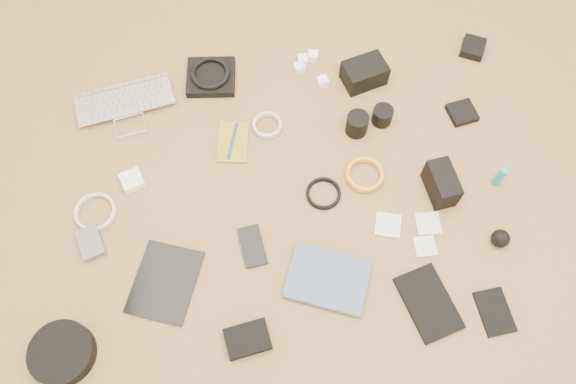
{
  "coord_description": "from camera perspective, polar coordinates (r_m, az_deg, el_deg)",
  "views": [
    {
      "loc": [
        -0.04,
        -0.75,
        1.59
      ],
      "look_at": [
        0.01,
        -0.01,
        0.02
      ],
      "focal_mm": 35.0,
      "sensor_mm": 36.0,
      "label": 1
    }
  ],
  "objects": [
    {
      "name": "lens_pouch",
      "position": [
        2.14,
        18.28,
        13.75
      ],
      "size": [
        0.11,
        0.11,
        0.03
      ],
      "primitive_type": "cube",
      "rotation": [
        0.0,
        0.0,
        -0.41
      ],
      "color": "black",
      "rests_on": "ground"
    },
    {
      "name": "card_reader",
      "position": [
        1.97,
        17.26,
        7.71
      ],
      "size": [
        0.1,
        0.1,
        0.02
      ],
      "primitive_type": "cube",
      "rotation": [
        0.0,
        0.0,
        0.24
      ],
      "color": "black",
      "rests_on": "ground"
    },
    {
      "name": "lens_cleaner",
      "position": [
        1.85,
        20.72,
        1.5
      ],
      "size": [
        0.03,
        0.03,
        0.09
      ],
      "primitive_type": "cylinder",
      "rotation": [
        0.0,
        0.0,
        -0.41
      ],
      "color": "teal",
      "rests_on": "ground"
    },
    {
      "name": "laptop",
      "position": [
        1.96,
        -15.98,
        7.78
      ],
      "size": [
        0.37,
        0.3,
        0.03
      ],
      "primitive_type": "imported",
      "rotation": [
        0.0,
        0.0,
        0.24
      ],
      "color": "silver",
      "rests_on": "ground"
    },
    {
      "name": "charger_c",
      "position": [
        2.01,
        1.47,
        13.26
      ],
      "size": [
        0.04,
        0.04,
        0.03
      ],
      "primitive_type": "cube",
      "rotation": [
        0.0,
        0.0,
        0.06
      ],
      "color": "white",
      "rests_on": "ground"
    },
    {
      "name": "paperback",
      "position": [
        1.62,
        3.32,
        -11.65
      ],
      "size": [
        0.27,
        0.24,
        0.02
      ],
      "primitive_type": "imported",
      "rotation": [
        0.0,
        0.0,
        1.23
      ],
      "color": "#485A7A",
      "rests_on": "ground"
    },
    {
      "name": "headphone_case",
      "position": [
        1.7,
        -21.96,
        -14.94
      ],
      "size": [
        0.19,
        0.19,
        0.05
      ],
      "primitive_type": "cylinder",
      "rotation": [
        0.0,
        0.0,
        0.06
      ],
      "color": "black",
      "rests_on": "ground"
    },
    {
      "name": "filter_case_mid",
      "position": [
        1.76,
        14.04,
        -3.14
      ],
      "size": [
        0.07,
        0.07,
        0.01
      ],
      "primitive_type": "cube",
      "rotation": [
        0.0,
        0.0,
        -0.01
      ],
      "color": "silver",
      "rests_on": "ground"
    },
    {
      "name": "power_brick",
      "position": [
        1.82,
        -15.54,
        1.12
      ],
      "size": [
        0.09,
        0.09,
        0.03
      ],
      "primitive_type": "cube",
      "rotation": [
        0.0,
        0.0,
        0.39
      ],
      "color": "white",
      "rests_on": "ground"
    },
    {
      "name": "notebook_black_a",
      "position": [
        1.68,
        14.09,
        -10.87
      ],
      "size": [
        0.18,
        0.23,
        0.01
      ],
      "primitive_type": "cube",
      "rotation": [
        0.0,
        0.0,
        0.32
      ],
      "color": "black",
      "rests_on": "ground"
    },
    {
      "name": "battery_charger",
      "position": [
        1.77,
        -19.39,
        -4.93
      ],
      "size": [
        0.1,
        0.12,
        0.03
      ],
      "primitive_type": "cube",
      "rotation": [
        0.0,
        0.0,
        0.37
      ],
      "color": "#5D5E63",
      "rests_on": "ground"
    },
    {
      "name": "charger_b",
      "position": [
        2.02,
        2.54,
        13.62
      ],
      "size": [
        0.04,
        0.04,
        0.03
      ],
      "primitive_type": "cube",
      "rotation": [
        0.0,
        0.0,
        -0.16
      ],
      "color": "white",
      "rests_on": "ground"
    },
    {
      "name": "drive_case",
      "position": [
        1.6,
        -4.13,
        -14.69
      ],
      "size": [
        0.14,
        0.11,
        0.03
      ],
      "primitive_type": "cube",
      "rotation": [
        0.0,
        0.0,
        0.21
      ],
      "color": "black",
      "rests_on": "ground"
    },
    {
      "name": "cable_black",
      "position": [
        1.75,
        3.61,
        -0.21
      ],
      "size": [
        0.11,
        0.11,
        0.01
      ],
      "primitive_type": "torus",
      "rotation": [
        0.0,
        0.0,
        0.05
      ],
      "color": "black",
      "rests_on": "ground"
    },
    {
      "name": "filter_case_right",
      "position": [
        1.73,
        13.75,
        -5.39
      ],
      "size": [
        0.07,
        0.07,
        0.01
      ],
      "primitive_type": "cube",
      "rotation": [
        0.0,
        0.0,
        0.04
      ],
      "color": "silver",
      "rests_on": "ground"
    },
    {
      "name": "phone",
      "position": [
        1.68,
        -3.65,
        -5.51
      ],
      "size": [
        0.09,
        0.14,
        0.01
      ],
      "primitive_type": "cube",
      "rotation": [
        0.0,
        0.0,
        0.18
      ],
      "color": "black",
      "rests_on": "ground"
    },
    {
      "name": "pen_blue",
      "position": [
        1.83,
        -5.65,
        5.21
      ],
      "size": [
        0.04,
        0.13,
        0.01
      ],
      "primitive_type": "cylinder",
      "rotation": [
        1.57,
        0.0,
        -0.25
      ],
      "color": "#133BA0",
      "rests_on": "notebook_olive"
    },
    {
      "name": "charger_d",
      "position": [
        1.95,
        3.56,
        11.11
      ],
      "size": [
        0.04,
        0.04,
        0.03
      ],
      "primitive_type": "cube",
      "rotation": [
        0.0,
        0.0,
        0.3
      ],
      "color": "white",
      "rests_on": "ground"
    },
    {
      "name": "flash",
      "position": [
        1.77,
        15.32,
        0.83
      ],
      "size": [
        0.09,
        0.14,
        0.1
      ],
      "primitive_type": "cube",
      "rotation": [
        0.0,
        0.0,
        0.18
      ],
      "color": "black",
      "rests_on": "ground"
    },
    {
      "name": "dslr_camera",
      "position": [
        1.96,
        7.76,
        11.88
      ],
      "size": [
        0.16,
        0.14,
        0.08
      ],
      "primitive_type": "cube",
      "rotation": [
        0.0,
        0.0,
        0.33
      ],
      "color": "black",
      "rests_on": "ground"
    },
    {
      "name": "lens_a",
      "position": [
        1.84,
        7.03,
        6.86
      ],
      "size": [
        0.09,
        0.09,
        0.08
      ],
      "primitive_type": "cylinder",
      "rotation": [
        0.0,
        0.0,
        0.22
      ],
      "color": "black",
      "rests_on": "ground"
    },
    {
      "name": "notebook_black_b",
      "position": [
        1.73,
        20.25,
        -11.35
      ],
      "size": [
        0.1,
        0.14,
        0.01
      ],
      "primitive_type": "cube",
      "rotation": [
        0.0,
        0.0,
        0.14
      ],
      "color": "black",
      "rests_on": "ground"
    },
    {
      "name": "filter_case_left",
      "position": [
        1.73,
        10.11,
        -3.33
      ],
      "size": [
        0.09,
        0.09,
        0.01
      ],
      "primitive_type": "cube",
      "rotation": [
        0.0,
        0.0,
        -0.23
      ],
      "color": "silver",
      "rests_on": "ground"
    },
    {
      "name": "charger_a",
      "position": [
        1.99,
        1.15,
        12.53
      ],
      "size": [
        0.04,
        0.04,
        0.03
      ],
      "primitive_type": "cube",
      "rotation": [
        0.0,
        0.0,
        0.3
      ],
      "color": "white",
      "rests_on": "ground"
    },
    {
      "name": "cable_yellow",
      "position": [
        1.79,
        7.78,
        1.66
      ],
      "size": [
        0.15,
        0.15,
        0.01
      ],
      "primitive_type": "torus",
      "rotation": [
        0.0,
        0.0,
        0.25
      ],
      "color": "gold",
      "rests_on": "ground"
    },
    {
      "name": "headphones",
      "position": [
        1.96,
        -7.91,
        11.89
      ],
      "size": [
        0.15,
        0.15,
        0.02
      ],
      "primitive_type": "torus",
      "rotation": [
        0.0,
        0.0,
        0.08
      ],
      "color": "black",
      "rests_on": "headphone_pouch"
    },
    {
      "name": "air_blower",
      "position": [
        1.78,
        20.77,
        -4.44
      ],
      "size": [
        0.07,
        0.07,
        0.05
      ],
      "primitive_type": "sphere",
      "rotation": [
        0.0,
        0.0,
        -0.32
      ],
      "color": "black",
      "rests_on": "ground"
    },
    {
      "name": "tablet",
      "position": [
        1.68,
        -12.38,
        -8.92
      ],
      "size": [
        0.23,
        0.27,
        0.01
      ],
      "primitive_type": "cube",
      "rotation": [
        0.0,
        0.0,
        -0.31
      ],
      "color": "black",
      "rests_on": "ground"
    },
    {
      "name": "notebook_olive",
      "position": [
        1.84,
        -5.63,
        5.08
      ],
      "size": [
        0.11,
        0.16,
        0.01
      ],
      "primitive_type": "cube",
      "rotation": [
        0.0,
        0.0,
        -0.1
      ],
      "color": "olive",
      "rests_on": "ground"
    },
    {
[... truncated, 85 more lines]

